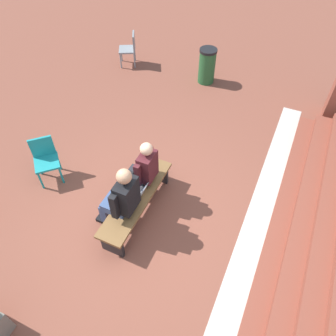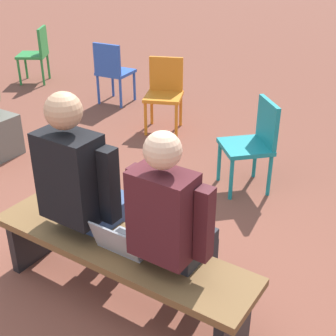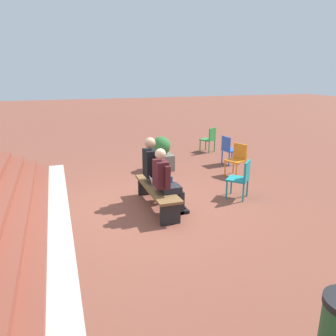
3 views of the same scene
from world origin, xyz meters
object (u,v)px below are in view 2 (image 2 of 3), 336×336
at_px(bench, 119,257).
at_px(person_adult, 85,187).
at_px(plastic_chair_by_pillar, 112,69).
at_px(laptop, 124,242).
at_px(plastic_chair_mid_courtyard, 37,51).
at_px(plastic_chair_far_left, 165,90).
at_px(person_student, 173,224).
at_px(plastic_chair_near_bench_right, 254,140).

xyz_separation_m(bench, person_adult, (0.30, -0.07, 0.38)).
bearing_deg(bench, person_adult, -12.99).
height_order(person_adult, plastic_chair_by_pillar, person_adult).
bearing_deg(plastic_chair_by_pillar, person_adult, 126.63).
relative_size(laptop, plastic_chair_by_pillar, 0.38).
height_order(person_adult, plastic_chair_mid_courtyard, person_adult).
xyz_separation_m(bench, plastic_chair_mid_courtyard, (4.08, -3.14, 0.13)).
distance_m(bench, plastic_chair_far_left, 2.98).
distance_m(person_student, plastic_chair_near_bench_right, 1.83).
xyz_separation_m(bench, person_student, (-0.36, -0.07, 0.35)).
height_order(person_adult, laptop, person_adult).
bearing_deg(laptop, bench, -11.88).
bearing_deg(plastic_chair_mid_courtyard, plastic_chair_by_pillar, 174.48).
bearing_deg(plastic_chair_by_pillar, person_student, 134.13).
relative_size(plastic_chair_far_left, plastic_chair_near_bench_right, 1.00).
bearing_deg(bench, plastic_chair_far_left, -62.08).
relative_size(person_student, plastic_chair_far_left, 1.55).
distance_m(person_student, plastic_chair_far_left, 3.12).
height_order(person_student, laptop, person_student).
bearing_deg(person_adult, plastic_chair_by_pillar, -53.37).
bearing_deg(laptop, plastic_chair_near_bench_right, -90.70).
xyz_separation_m(person_adult, plastic_chair_by_pillar, (2.16, -2.91, -0.25)).
bearing_deg(plastic_chair_by_pillar, bench, 129.62).
distance_m(plastic_chair_by_pillar, plastic_chair_far_left, 1.13).
distance_m(person_student, laptop, 0.37).
bearing_deg(laptop, person_student, -165.77).
height_order(person_student, plastic_chair_by_pillar, person_student).
xyz_separation_m(laptop, plastic_chair_near_bench_right, (-0.02, -1.88, -0.02)).
relative_size(laptop, plastic_chair_mid_courtyard, 0.38).
height_order(person_student, plastic_chair_far_left, person_student).
relative_size(plastic_chair_mid_courtyard, plastic_chair_by_pillar, 1.00).
distance_m(bench, person_adult, 0.49).
relative_size(plastic_chair_mid_courtyard, plastic_chair_near_bench_right, 1.00).
xyz_separation_m(person_student, plastic_chair_near_bench_right, (0.28, -1.80, -0.22)).
relative_size(person_student, plastic_chair_by_pillar, 1.55).
bearing_deg(person_adult, bench, 167.01).
bearing_deg(bench, person_student, -169.79).
distance_m(bench, plastic_chair_by_pillar, 3.87).
height_order(bench, plastic_chair_far_left, plastic_chair_far_left).
bearing_deg(person_student, plastic_chair_near_bench_right, -81.13).
xyz_separation_m(bench, plastic_chair_far_left, (1.39, -2.63, 0.13)).
bearing_deg(person_student, bench, 10.21).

